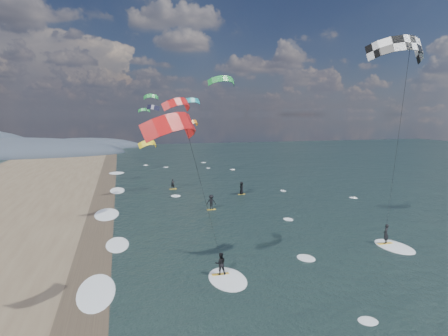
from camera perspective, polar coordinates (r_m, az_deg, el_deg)
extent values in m
plane|color=black|center=(23.83, 10.85, -20.98)|extent=(260.00, 260.00, 0.00)
cube|color=#382D23|center=(30.88, -19.64, -14.28)|extent=(3.00, 240.00, 0.00)
ellipsoid|color=#3D4756|center=(122.94, -29.88, 1.68)|extent=(64.00, 24.00, 10.00)
ellipsoid|color=#3D4756|center=(139.58, -20.69, 2.88)|extent=(40.00, 18.00, 7.00)
cube|color=gold|center=(37.27, 23.36, -10.53)|extent=(1.45, 0.43, 0.06)
imported|color=black|center=(37.00, 23.44, -9.17)|extent=(0.78, 0.71, 1.78)
ellipsoid|color=white|center=(36.89, 24.52, -10.84)|extent=(2.60, 4.20, 0.12)
cylinder|color=black|center=(31.99, 24.81, 2.42)|extent=(0.02, 0.02, 16.58)
cube|color=gold|center=(28.25, -0.54, -15.90)|extent=(1.27, 0.39, 0.06)
imported|color=black|center=(27.92, -0.54, -14.34)|extent=(0.86, 0.71, 1.61)
ellipsoid|color=white|center=(27.63, 0.54, -16.54)|extent=(2.60, 4.20, 0.12)
cylinder|color=black|center=(23.07, -2.83, -5.07)|extent=(0.02, 0.02, 12.13)
cube|color=gold|center=(46.06, -1.95, -6.33)|extent=(1.10, 0.35, 0.05)
imported|color=black|center=(45.83, -1.96, -5.21)|extent=(1.27, 0.87, 1.80)
cube|color=gold|center=(54.79, 2.69, -3.99)|extent=(1.10, 0.35, 0.05)
imported|color=black|center=(54.60, 2.70, -3.05)|extent=(0.90, 1.04, 1.79)
cube|color=gold|center=(59.01, -7.79, -3.18)|extent=(1.10, 0.35, 0.05)
imported|color=black|center=(58.86, -7.81, -2.43)|extent=(0.63, 0.50, 1.52)
ellipsoid|color=white|center=(27.15, -17.59, -17.41)|extent=(2.40, 5.40, 0.11)
ellipsoid|color=white|center=(35.49, -17.11, -11.20)|extent=(2.40, 5.40, 0.11)
ellipsoid|color=white|center=(46.03, -16.79, -6.73)|extent=(2.40, 5.40, 0.11)
ellipsoid|color=white|center=(59.68, -16.54, -3.34)|extent=(2.40, 5.40, 0.11)
ellipsoid|color=white|center=(77.42, -16.36, -0.75)|extent=(2.40, 5.40, 0.11)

